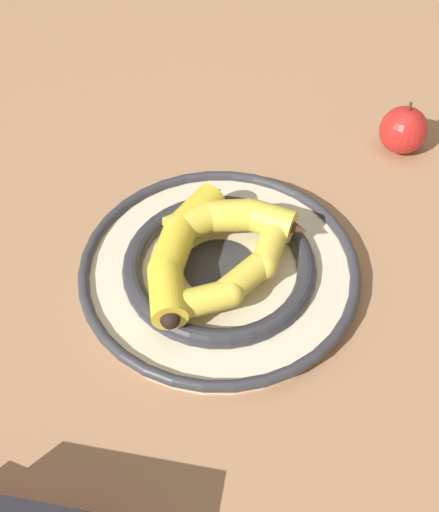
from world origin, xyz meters
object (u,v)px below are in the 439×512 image
Objects in this scene: apple at (403,130)px; banana_b at (234,220)px; banana_a at (240,277)px; decorative_bowl at (220,268)px; banana_c at (180,248)px.

banana_b is at bearing 134.16° from apple.
banana_b is at bearing 48.82° from banana_a.
banana_c is at bearing 95.68° from decorative_bowl.
banana_b reaches higher than banana_a.
apple reaches higher than banana_a.
apple is at bearing 4.18° from banana_a.
banana_b is 2.19× the size of apple.
decorative_bowl is 1.89× the size of banana_b.
banana_a is 0.65× the size of banana_c.
decorative_bowl is at bearing 103.06° from banana_c.
banana_b is (0.08, 0.01, 0.00)m from banana_a.
banana_a is at bearing -144.70° from decorative_bowl.
decorative_bowl is 0.05m from banana_a.
banana_a is at bearing 145.10° from apple.
banana_c is at bearing 32.35° from banana_b.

